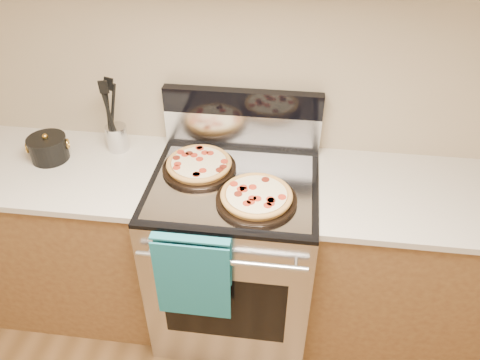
# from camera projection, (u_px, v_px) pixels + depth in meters

# --- Properties ---
(wall_back) EXTENTS (4.00, 0.00, 4.00)m
(wall_back) POSITION_uv_depth(u_px,v_px,m) (244.00, 60.00, 2.12)
(wall_back) COLOR tan
(wall_back) RESTS_ON ground
(range_body) EXTENTS (0.76, 0.68, 0.90)m
(range_body) POSITION_uv_depth(u_px,v_px,m) (234.00, 255.00, 2.38)
(range_body) COLOR #B7B7BC
(range_body) RESTS_ON ground
(oven_window) EXTENTS (0.56, 0.01, 0.40)m
(oven_window) POSITION_uv_depth(u_px,v_px,m) (224.00, 309.00, 2.12)
(oven_window) COLOR black
(oven_window) RESTS_ON range_body
(cooktop) EXTENTS (0.76, 0.68, 0.02)m
(cooktop) POSITION_uv_depth(u_px,v_px,m) (234.00, 184.00, 2.11)
(cooktop) COLOR black
(cooktop) RESTS_ON range_body
(backsplash_lower) EXTENTS (0.76, 0.06, 0.18)m
(backsplash_lower) POSITION_uv_depth(u_px,v_px,m) (242.00, 130.00, 2.29)
(backsplash_lower) COLOR silver
(backsplash_lower) RESTS_ON cooktop
(backsplash_upper) EXTENTS (0.76, 0.06, 0.12)m
(backsplash_upper) POSITION_uv_depth(u_px,v_px,m) (242.00, 102.00, 2.20)
(backsplash_upper) COLOR black
(backsplash_upper) RESTS_ON backsplash_lower
(oven_handle) EXTENTS (0.70, 0.03, 0.03)m
(oven_handle) POSITION_uv_depth(u_px,v_px,m) (221.00, 261.00, 1.88)
(oven_handle) COLOR silver
(oven_handle) RESTS_ON range_body
(dish_towel) EXTENTS (0.32, 0.05, 0.42)m
(dish_towel) POSITION_uv_depth(u_px,v_px,m) (193.00, 275.00, 1.95)
(dish_towel) COLOR #19627D
(dish_towel) RESTS_ON oven_handle
(foil_sheet) EXTENTS (0.70, 0.55, 0.01)m
(foil_sheet) POSITION_uv_depth(u_px,v_px,m) (233.00, 185.00, 2.08)
(foil_sheet) COLOR gray
(foil_sheet) RESTS_ON cooktop
(cabinet_left) EXTENTS (1.00, 0.62, 0.88)m
(cabinet_left) POSITION_uv_depth(u_px,v_px,m) (73.00, 237.00, 2.50)
(cabinet_left) COLOR brown
(cabinet_left) RESTS_ON ground
(countertop_left) EXTENTS (1.02, 0.64, 0.03)m
(countertop_left) POSITION_uv_depth(u_px,v_px,m) (52.00, 168.00, 2.23)
(countertop_left) COLOR beige
(countertop_left) RESTS_ON cabinet_left
(cabinet_right) EXTENTS (1.00, 0.62, 0.88)m
(cabinet_right) POSITION_uv_depth(u_px,v_px,m) (410.00, 269.00, 2.32)
(cabinet_right) COLOR brown
(cabinet_right) RESTS_ON ground
(countertop_right) EXTENTS (1.02, 0.64, 0.03)m
(countertop_right) POSITION_uv_depth(u_px,v_px,m) (433.00, 198.00, 2.05)
(countertop_right) COLOR beige
(countertop_right) RESTS_ON cabinet_right
(pepperoni_pizza_back) EXTENTS (0.34, 0.34, 0.05)m
(pepperoni_pizza_back) POSITION_uv_depth(u_px,v_px,m) (199.00, 165.00, 2.16)
(pepperoni_pizza_back) COLOR #B98438
(pepperoni_pizza_back) RESTS_ON foil_sheet
(pepperoni_pizza_front) EXTENTS (0.38, 0.38, 0.05)m
(pepperoni_pizza_front) POSITION_uv_depth(u_px,v_px,m) (256.00, 197.00, 1.97)
(pepperoni_pizza_front) COLOR #B98438
(pepperoni_pizza_front) RESTS_ON foil_sheet
(utensil_crock) EXTENTS (0.10, 0.10, 0.13)m
(utensil_crock) POSITION_uv_depth(u_px,v_px,m) (117.00, 138.00, 2.30)
(utensil_crock) COLOR silver
(utensil_crock) RESTS_ON countertop_left
(saucepan) EXTENTS (0.22, 0.22, 0.11)m
(saucepan) POSITION_uv_depth(u_px,v_px,m) (49.00, 149.00, 2.24)
(saucepan) COLOR black
(saucepan) RESTS_ON countertop_left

